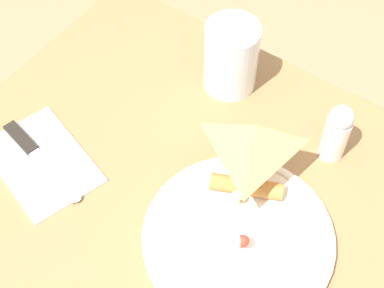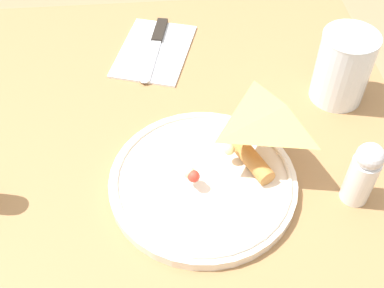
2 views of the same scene
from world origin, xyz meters
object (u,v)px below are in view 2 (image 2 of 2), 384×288
object	(u,v)px
milk_glass	(342,70)
napkin_folded	(154,51)
salt_shaker	(363,173)
dining_table	(185,230)
plate_pizza	(206,179)
butter_knife	(155,46)

from	to	relation	value
milk_glass	napkin_folded	world-z (taller)	milk_glass
milk_glass	salt_shaker	xyz separation A→B (m)	(0.20, -0.03, -0.00)
dining_table	napkin_folded	xyz separation A→B (m)	(-0.29, -0.03, 0.14)
plate_pizza	salt_shaker	bearing A→B (deg)	79.37
butter_knife	salt_shaker	xyz separation A→B (m)	(0.35, 0.26, 0.04)
napkin_folded	salt_shaker	world-z (taller)	salt_shaker
plate_pizza	butter_knife	size ratio (longest dim) A/B	1.42
butter_knife	plate_pizza	bearing A→B (deg)	23.46
plate_pizza	milk_glass	bearing A→B (deg)	125.13
plate_pizza	butter_knife	world-z (taller)	plate_pizza
dining_table	milk_glass	xyz separation A→B (m)	(-0.15, 0.26, 0.19)
butter_knife	dining_table	bearing A→B (deg)	18.38
dining_table	napkin_folded	bearing A→B (deg)	-173.89
milk_glass	salt_shaker	size ratio (longest dim) A/B	1.15
salt_shaker	plate_pizza	bearing A→B (deg)	-100.63
napkin_folded	plate_pizza	bearing A→B (deg)	11.29
dining_table	napkin_folded	distance (m)	0.32
milk_glass	napkin_folded	bearing A→B (deg)	-115.90
plate_pizza	napkin_folded	size ratio (longest dim) A/B	1.29
plate_pizza	napkin_folded	xyz separation A→B (m)	(-0.30, -0.06, -0.01)
dining_table	plate_pizza	xyz separation A→B (m)	(0.01, 0.03, 0.15)
dining_table	milk_glass	distance (m)	0.35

